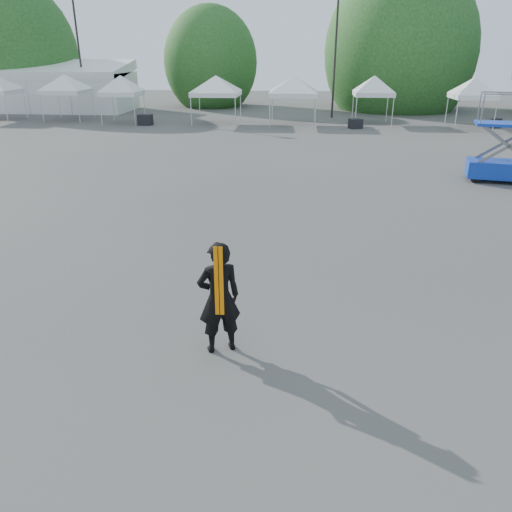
{
  "coord_description": "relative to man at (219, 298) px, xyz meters",
  "views": [
    {
      "loc": [
        0.6,
        -9.28,
        4.99
      ],
      "look_at": [
        -0.19,
        -0.4,
        1.3
      ],
      "focal_mm": 35.0,
      "sensor_mm": 36.0,
      "label": 1
    }
  ],
  "objects": [
    {
      "name": "ground",
      "position": [
        0.71,
        1.7,
        -1.04
      ],
      "size": [
        120.0,
        120.0,
        0.0
      ],
      "primitive_type": "plane",
      "color": "#474442",
      "rests_on": "ground"
    },
    {
      "name": "marquee",
      "position": [
        -21.29,
        36.7,
        0.93
      ],
      "size": [
        15.0,
        6.25,
        4.23
      ],
      "color": "white",
      "rests_on": "ground"
    },
    {
      "name": "light_pole_west",
      "position": [
        -17.29,
        35.7,
        4.73
      ],
      "size": [
        0.6,
        0.25,
        10.3
      ],
      "color": "black",
      "rests_on": "ground"
    },
    {
      "name": "light_pole_east",
      "position": [
        3.71,
        33.7,
        4.48
      ],
      "size": [
        0.6,
        0.25,
        9.8
      ],
      "color": "black",
      "rests_on": "ground"
    },
    {
      "name": "tree_far_w",
      "position": [
        -25.29,
        39.7,
        3.5
      ],
      "size": [
        4.8,
        4.8,
        7.3
      ],
      "color": "#382314",
      "rests_on": "ground"
    },
    {
      "name": "tree_mid_w",
      "position": [
        -7.29,
        41.7,
        2.89
      ],
      "size": [
        4.16,
        4.16,
        6.33
      ],
      "color": "#382314",
      "rests_on": "ground"
    },
    {
      "name": "tree_mid_e",
      "position": [
        9.71,
        40.7,
        3.8
      ],
      "size": [
        5.12,
        5.12,
        7.79
      ],
      "color": "#382314",
      "rests_on": "ground"
    },
    {
      "name": "tent_b",
      "position": [
        -16.47,
        30.55,
        2.02
      ],
      "size": [
        4.25,
        4.25,
        3.88
      ],
      "color": "silver",
      "rests_on": "ground"
    },
    {
      "name": "tent_c",
      "position": [
        -11.73,
        29.31,
        2.02
      ],
      "size": [
        3.77,
        3.77,
        3.88
      ],
      "color": "silver",
      "rests_on": "ground"
    },
    {
      "name": "tent_d",
      "position": [
        -4.86,
        29.66,
        2.02
      ],
      "size": [
        4.71,
        4.71,
        3.88
      ],
      "color": "silver",
      "rests_on": "ground"
    },
    {
      "name": "tent_e",
      "position": [
        0.69,
        29.65,
        2.02
      ],
      "size": [
        4.73,
        4.73,
        3.88
      ],
      "color": "silver",
      "rests_on": "ground"
    },
    {
      "name": "tent_f",
      "position": [
        6.39,
        30.47,
        2.02
      ],
      "size": [
        3.87,
        3.87,
        3.88
      ],
      "color": "silver",
      "rests_on": "ground"
    },
    {
      "name": "tent_g",
      "position": [
        12.82,
        28.92,
        2.02
      ],
      "size": [
        3.8,
        3.8,
        3.88
      ],
      "color": "silver",
      "rests_on": "ground"
    },
    {
      "name": "man",
      "position": [
        0.0,
        0.0,
        0.0
      ],
      "size": [
        0.89,
        0.75,
        2.07
      ],
      "rotation": [
        0.0,
        0.0,
        3.54
      ],
      "color": "black",
      "rests_on": "ground"
    },
    {
      "name": "scissor_lift",
      "position": [
        9.52,
        13.31,
        0.71
      ],
      "size": [
        2.89,
        1.85,
        3.46
      ],
      "rotation": [
        0.0,
        0.0,
        -0.2
      ],
      "color": "#0B3297",
      "rests_on": "ground"
    },
    {
      "name": "crate_west",
      "position": [
        -9.83,
        28.26,
        -0.67
      ],
      "size": [
        1.0,
        0.81,
        0.73
      ],
      "primitive_type": "cube",
      "rotation": [
        0.0,
        0.0,
        -0.08
      ],
      "color": "black",
      "rests_on": "ground"
    },
    {
      "name": "crate_mid",
      "position": [
        5.02,
        27.87,
        -0.71
      ],
      "size": [
        1.02,
        0.93,
        0.65
      ],
      "primitive_type": "cube",
      "rotation": [
        0.0,
        0.0,
        0.42
      ],
      "color": "black",
      "rests_on": "ground"
    },
    {
      "name": "crate_east",
      "position": [
        14.56,
        29.13,
        -0.71
      ],
      "size": [
        1.0,
        0.87,
        0.66
      ],
      "primitive_type": "cube",
      "rotation": [
        0.0,
        0.0,
        0.28
      ],
      "color": "black",
      "rests_on": "ground"
    }
  ]
}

